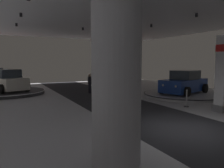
# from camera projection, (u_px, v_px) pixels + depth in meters

# --- Properties ---
(ground) EXTENTS (24.00, 44.00, 0.06)m
(ground) POSITION_uv_depth(u_px,v_px,m) (187.00, 130.00, 8.66)
(ground) COLOR silver
(column_left) EXTENTS (1.24, 1.24, 5.50)m
(column_left) POSITION_uv_depth(u_px,v_px,m) (116.00, 55.00, 5.59)
(column_left) COLOR #ADADB2
(column_left) RESTS_ON ground
(display_platform_mid_right) EXTENTS (5.93, 5.93, 0.23)m
(display_platform_mid_right) POSITION_uv_depth(u_px,v_px,m) (184.00, 95.00, 16.99)
(display_platform_mid_right) COLOR #B7B7BC
(display_platform_mid_right) RESTS_ON ground
(display_car_mid_right) EXTENTS (4.56, 3.25, 1.71)m
(display_car_mid_right) POSITION_uv_depth(u_px,v_px,m) (184.00, 83.00, 16.92)
(display_car_mid_right) COLOR navy
(display_car_mid_right) RESTS_ON display_platform_mid_right
(display_platform_far_left) EXTENTS (5.86, 5.86, 0.28)m
(display_platform_far_left) POSITION_uv_depth(u_px,v_px,m) (7.00, 92.00, 18.06)
(display_platform_far_left) COLOR #333338
(display_platform_far_left) RESTS_ON ground
(display_car_far_left) EXTENTS (3.40, 4.57, 1.71)m
(display_car_far_left) POSITION_uv_depth(u_px,v_px,m) (6.00, 81.00, 17.95)
(display_car_far_left) COLOR silver
(display_car_far_left) RESTS_ON display_platform_far_left
(display_platform_deep_right) EXTENTS (5.68, 5.68, 0.36)m
(display_platform_deep_right) POSITION_uv_depth(u_px,v_px,m) (117.00, 80.00, 29.00)
(display_platform_deep_right) COLOR #B7B7BC
(display_platform_deep_right) RESTS_ON ground
(pickup_truck_deep_right) EXTENTS (5.66, 4.50, 2.30)m
(pickup_truck_deep_right) POSITION_uv_depth(u_px,v_px,m) (115.00, 72.00, 28.63)
(pickup_truck_deep_right) COLOR red
(pickup_truck_deep_right) RESTS_ON display_platform_deep_right
(visitor_walking_near) EXTENTS (0.32, 0.32, 1.59)m
(visitor_walking_near) POSITION_uv_depth(u_px,v_px,m) (90.00, 82.00, 18.46)
(visitor_walking_near) COLOR black
(visitor_walking_near) RESTS_ON ground
(stanchion_a) EXTENTS (0.28, 0.28, 1.01)m
(stanchion_a) POSITION_uv_depth(u_px,v_px,m) (187.00, 101.00, 12.98)
(stanchion_a) COLOR #333338
(stanchion_a) RESTS_ON ground
(stanchion_b) EXTENTS (0.28, 0.28, 1.01)m
(stanchion_b) POSITION_uv_depth(u_px,v_px,m) (123.00, 121.00, 8.53)
(stanchion_b) COLOR #333338
(stanchion_b) RESTS_ON ground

